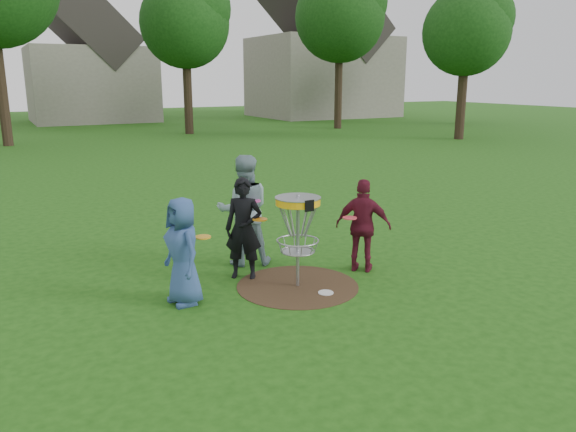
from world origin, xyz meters
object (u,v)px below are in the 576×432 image
player_grey (244,210)px  player_maroon (363,226)px  player_blue (183,251)px  disc_golf_basket (298,219)px  player_black (244,229)px

player_grey → player_maroon: (1.50, -1.20, -0.16)m
player_blue → disc_golf_basket: bearing=75.5°
player_grey → player_maroon: size_ratio=1.22×
player_blue → player_grey: bearing=120.9°
disc_golf_basket → player_black: bearing=126.8°
player_grey → player_black: bearing=84.2°
player_blue → player_grey: player_grey is taller
player_grey → disc_golf_basket: 1.35m
player_black → disc_golf_basket: (0.54, -0.72, 0.25)m
player_black → player_maroon: player_black is taller
player_blue → player_grey: size_ratio=0.81×
player_black → disc_golf_basket: player_black is taller
player_blue → disc_golf_basket: (1.66, -0.18, 0.28)m
player_black → player_grey: player_grey is taller
player_grey → player_maroon: bearing=159.8°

